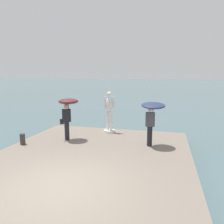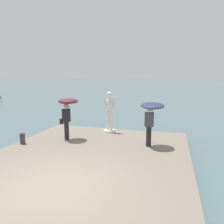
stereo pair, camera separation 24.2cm
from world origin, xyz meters
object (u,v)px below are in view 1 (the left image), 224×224
statue_white_figure (109,114)px  onlooker_left (68,108)px  mooring_bollard (23,139)px  onlooker_right (152,112)px

statue_white_figure → onlooker_left: size_ratio=1.11×
mooring_bollard → statue_white_figure: bearing=43.5°
onlooker_right → mooring_bollard: (-5.56, -1.24, -1.25)m
statue_white_figure → mooring_bollard: 4.45m
onlooker_left → mooring_bollard: onlooker_left is taller
statue_white_figure → onlooker_right: statue_white_figure is taller
onlooker_left → onlooker_right: onlooker_left is taller
onlooker_right → onlooker_left: bearing=-179.8°
statue_white_figure → onlooker_left: bearing=-130.5°
statue_white_figure → mooring_bollard: size_ratio=4.52×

